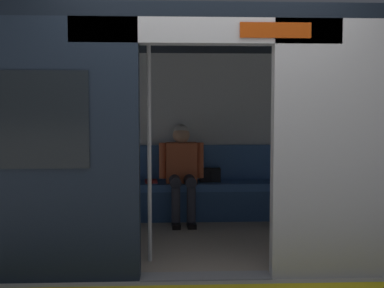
{
  "coord_description": "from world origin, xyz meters",
  "views": [
    {
      "loc": [
        0.28,
        3.78,
        1.38
      ],
      "look_at": [
        0.06,
        -1.14,
        1.02
      ],
      "focal_mm": 44.02,
      "sensor_mm": 36.0,
      "label": 1
    }
  ],
  "objects_px": {
    "book": "(151,181)",
    "grab_pole_door": "(149,148)",
    "person_seated": "(182,166)",
    "bench_seat": "(194,191)",
    "handbag": "(210,175)",
    "train_car": "(190,102)"
  },
  "relations": [
    {
      "from": "book",
      "to": "grab_pole_door",
      "type": "relative_size",
      "value": 0.11
    },
    {
      "from": "person_seated",
      "to": "grab_pole_door",
      "type": "distance_m",
      "value": 1.63
    },
    {
      "from": "bench_seat",
      "to": "handbag",
      "type": "xyz_separation_m",
      "value": [
        -0.21,
        -0.08,
        0.19
      ]
    },
    {
      "from": "bench_seat",
      "to": "grab_pole_door",
      "type": "bearing_deg",
      "value": 73.49
    },
    {
      "from": "train_car",
      "to": "handbag",
      "type": "height_order",
      "value": "train_car"
    },
    {
      "from": "bench_seat",
      "to": "handbag",
      "type": "height_order",
      "value": "handbag"
    },
    {
      "from": "train_car",
      "to": "handbag",
      "type": "bearing_deg",
      "value": -106.32
    },
    {
      "from": "bench_seat",
      "to": "person_seated",
      "type": "height_order",
      "value": "person_seated"
    },
    {
      "from": "train_car",
      "to": "grab_pole_door",
      "type": "relative_size",
      "value": 3.08
    },
    {
      "from": "person_seated",
      "to": "grab_pole_door",
      "type": "xyz_separation_m",
      "value": [
        0.32,
        1.55,
        0.35
      ]
    },
    {
      "from": "train_car",
      "to": "handbag",
      "type": "relative_size",
      "value": 24.62
    },
    {
      "from": "book",
      "to": "grab_pole_door",
      "type": "bearing_deg",
      "value": 86.8
    },
    {
      "from": "person_seated",
      "to": "handbag",
      "type": "bearing_deg",
      "value": -159.42
    },
    {
      "from": "person_seated",
      "to": "handbag",
      "type": "distance_m",
      "value": 0.41
    },
    {
      "from": "bench_seat",
      "to": "person_seated",
      "type": "distance_m",
      "value": 0.36
    },
    {
      "from": "train_car",
      "to": "bench_seat",
      "type": "xyz_separation_m",
      "value": [
        -0.08,
        -0.91,
        -1.1
      ]
    },
    {
      "from": "train_car",
      "to": "book",
      "type": "height_order",
      "value": "train_car"
    },
    {
      "from": "bench_seat",
      "to": "grab_pole_door",
      "type": "xyz_separation_m",
      "value": [
        0.48,
        1.61,
        0.68
      ]
    },
    {
      "from": "handbag",
      "to": "grab_pole_door",
      "type": "xyz_separation_m",
      "value": [
        0.69,
        1.69,
        0.49
      ]
    },
    {
      "from": "book",
      "to": "grab_pole_door",
      "type": "height_order",
      "value": "grab_pole_door"
    },
    {
      "from": "handbag",
      "to": "book",
      "type": "relative_size",
      "value": 1.18
    },
    {
      "from": "person_seated",
      "to": "grab_pole_door",
      "type": "bearing_deg",
      "value": 78.19
    }
  ]
}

